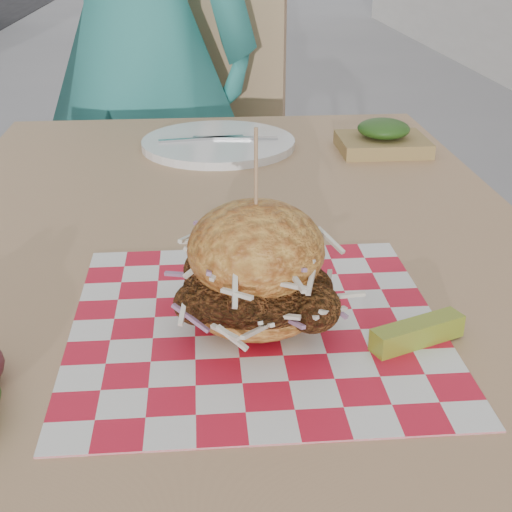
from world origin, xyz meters
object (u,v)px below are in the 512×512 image
object	(u,v)px
patio_chair	(222,149)
sandwich	(256,274)
patio_table	(230,288)
diner	(135,41)

from	to	relation	value
patio_chair	sandwich	world-z (taller)	patio_chair
patio_table	sandwich	bearing A→B (deg)	-86.26
patio_table	sandwich	world-z (taller)	sandwich
patio_chair	sandwich	size ratio (longest dim) A/B	4.84
diner	patio_table	xyz separation A→B (m)	(0.18, -0.98, -0.18)
patio_table	sandwich	size ratio (longest dim) A/B	6.11
patio_chair	sandwich	xyz separation A→B (m)	(-0.01, -1.28, 0.25)
diner	patio_table	size ratio (longest dim) A/B	1.41
sandwich	patio_chair	bearing A→B (deg)	89.40
diner	sandwich	xyz separation A→B (m)	(0.20, -1.21, -0.04)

